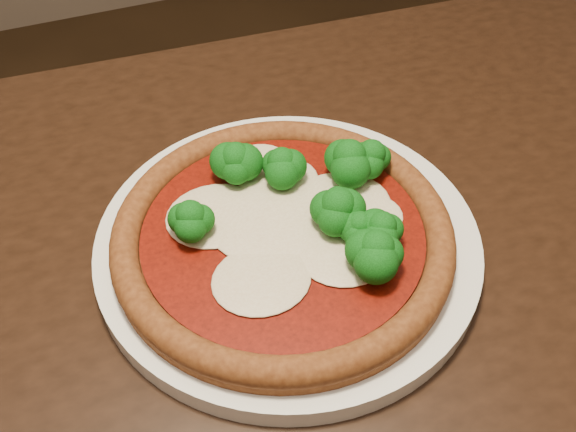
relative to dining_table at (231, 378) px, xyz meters
name	(u,v)px	position (x,y,z in m)	size (l,w,h in m)	color
dining_table	(231,378)	(0.00, 0.00, 0.00)	(1.21, 0.82, 0.75)	black
plate	(288,242)	(0.07, 0.04, 0.11)	(0.31, 0.31, 0.02)	white
pizza	(290,226)	(0.07, 0.03, 0.14)	(0.27, 0.27, 0.06)	brown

